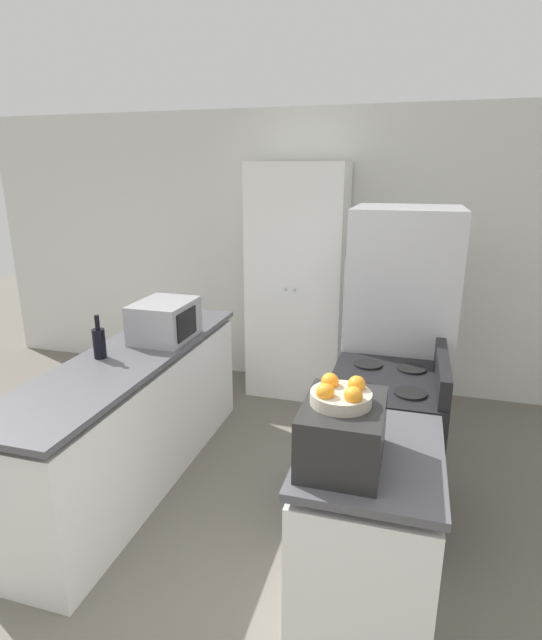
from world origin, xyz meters
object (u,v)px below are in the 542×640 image
Objects in this scene: pantry_cabinet at (297,283)px; refrigerator at (399,337)px; stove at (383,448)px; wine_bottle at (99,342)px; microwave at (165,320)px; toaster_oven at (342,432)px; fruit_bowl at (341,395)px.

pantry_cabinet is 1.17× the size of refrigerator.
wine_bottle is (-1.78, -0.16, 0.55)m from stove.
refrigerator reaches higher than stove.
refrigerator is 3.91× the size of microwave.
refrigerator is at bearing 87.47° from stove.
fruit_bowl reaches higher than toaster_oven.
stove is at bearing -61.05° from pantry_cabinet.
wine_bottle is at bearing -174.89° from stove.
stove is 2.29× the size of microwave.
refrigerator reaches higher than toaster_oven.
refrigerator is at bearing 83.98° from fruit_bowl.
pantry_cabinet reaches higher than toaster_oven.
stove is 3.80× the size of wine_bottle.
fruit_bowl is (1.41, -1.22, 0.16)m from microwave.
wine_bottle is (-0.22, -0.46, -0.03)m from microwave.
pantry_cabinet is 1.99m from stove.
pantry_cabinet reaches higher than refrigerator.
microwave is at bearing 139.52° from toaster_oven.
wine_bottle reaches higher than microwave.
wine_bottle is at bearing 154.98° from fruit_bowl.
microwave is 1.87m from fruit_bowl.
stove is 1.86m from wine_bottle.
microwave is 1.92× the size of fruit_bowl.
pantry_cabinet is 4.57× the size of microwave.
pantry_cabinet is 1.31m from refrigerator.
refrigerator is 2.04m from wine_bottle.
stove is 1.69m from microwave.
fruit_bowl is at bearing -153.14° from toaster_oven.
pantry_cabinet is 7.56× the size of wine_bottle.
toaster_oven is at bearing -98.29° from stove.
toaster_oven is 0.17m from fruit_bowl.
stove is at bearing 81.08° from fruit_bowl.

